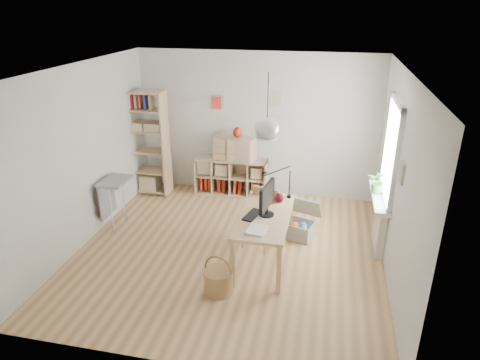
% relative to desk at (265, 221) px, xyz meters
% --- Properties ---
extents(ground, '(4.50, 4.50, 0.00)m').
position_rel_desk_xyz_m(ground, '(-0.55, 0.15, -0.66)').
color(ground, tan).
rests_on(ground, ground).
extents(room_shell, '(4.50, 4.50, 4.50)m').
position_rel_desk_xyz_m(room_shell, '(-0.00, 0.00, 1.34)').
color(room_shell, white).
rests_on(room_shell, ground).
extents(window_unit, '(0.07, 1.16, 1.46)m').
position_rel_desk_xyz_m(window_unit, '(1.68, 0.75, 0.89)').
color(window_unit, white).
rests_on(window_unit, ground).
extents(radiator, '(0.10, 0.80, 0.80)m').
position_rel_desk_xyz_m(radiator, '(1.64, 0.75, -0.26)').
color(radiator, white).
rests_on(radiator, ground).
extents(windowsill, '(0.22, 1.20, 0.06)m').
position_rel_desk_xyz_m(windowsill, '(1.59, 0.75, 0.17)').
color(windowsill, white).
rests_on(windowsill, radiator).
extents(desk, '(0.70, 1.50, 0.75)m').
position_rel_desk_xyz_m(desk, '(0.00, 0.00, 0.00)').
color(desk, tan).
rests_on(desk, ground).
extents(cube_shelf, '(1.40, 0.38, 0.72)m').
position_rel_desk_xyz_m(cube_shelf, '(-1.02, 2.23, -0.36)').
color(cube_shelf, tan).
rests_on(cube_shelf, ground).
extents(tall_bookshelf, '(0.80, 0.38, 2.00)m').
position_rel_desk_xyz_m(tall_bookshelf, '(-2.59, 1.95, 0.43)').
color(tall_bookshelf, tan).
rests_on(tall_bookshelf, ground).
extents(side_table, '(0.40, 0.55, 0.85)m').
position_rel_desk_xyz_m(side_table, '(-2.59, 0.50, 0.01)').
color(side_table, gray).
rests_on(side_table, ground).
extents(chair, '(0.54, 0.54, 0.89)m').
position_rel_desk_xyz_m(chair, '(-0.12, 0.47, -0.15)').
color(chair, gray).
rests_on(chair, ground).
extents(wicker_basket, '(0.39, 0.39, 0.54)m').
position_rel_desk_xyz_m(wicker_basket, '(-0.46, -0.84, -0.48)').
color(wicker_basket, '#9A6D45').
rests_on(wicker_basket, ground).
extents(storage_chest, '(0.69, 0.73, 0.56)m').
position_rel_desk_xyz_m(storage_chest, '(0.43, 0.84, -0.47)').
color(storage_chest, silver).
rests_on(storage_chest, ground).
extents(monitor, '(0.21, 0.53, 0.46)m').
position_rel_desk_xyz_m(monitor, '(0.02, -0.00, 0.35)').
color(monitor, black).
rests_on(monitor, desk).
extents(keyboard, '(0.24, 0.42, 0.02)m').
position_rel_desk_xyz_m(keyboard, '(-0.17, -0.06, 0.10)').
color(keyboard, black).
rests_on(keyboard, desk).
extents(task_lamp, '(0.44, 0.16, 0.47)m').
position_rel_desk_xyz_m(task_lamp, '(0.06, 0.57, 0.41)').
color(task_lamp, black).
rests_on(task_lamp, desk).
extents(yarn_ball, '(0.14, 0.14, 0.14)m').
position_rel_desk_xyz_m(yarn_ball, '(0.14, 0.44, 0.16)').
color(yarn_ball, '#4F0A16').
rests_on(yarn_ball, desk).
extents(paper_tray, '(0.27, 0.32, 0.03)m').
position_rel_desk_xyz_m(paper_tray, '(-0.03, -0.47, 0.11)').
color(paper_tray, white).
rests_on(paper_tray, desk).
extents(drawer_chest, '(0.83, 0.50, 0.44)m').
position_rel_desk_xyz_m(drawer_chest, '(-0.92, 2.19, 0.28)').
color(drawer_chest, tan).
rests_on(drawer_chest, cube_shelf).
extents(red_vase, '(0.16, 0.16, 0.19)m').
position_rel_desk_xyz_m(red_vase, '(-0.87, 2.19, 0.60)').
color(red_vase, maroon).
rests_on(red_vase, drawer_chest).
extents(potted_plant, '(0.40, 0.38, 0.35)m').
position_rel_desk_xyz_m(potted_plant, '(1.57, 0.85, 0.38)').
color(potted_plant, '#2F6626').
rests_on(potted_plant, windowsill).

